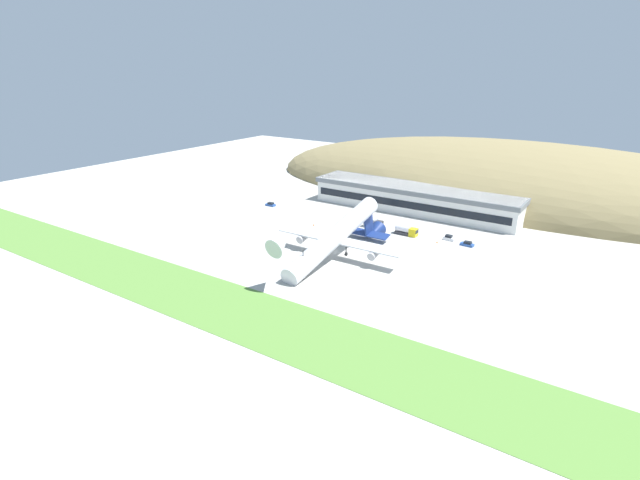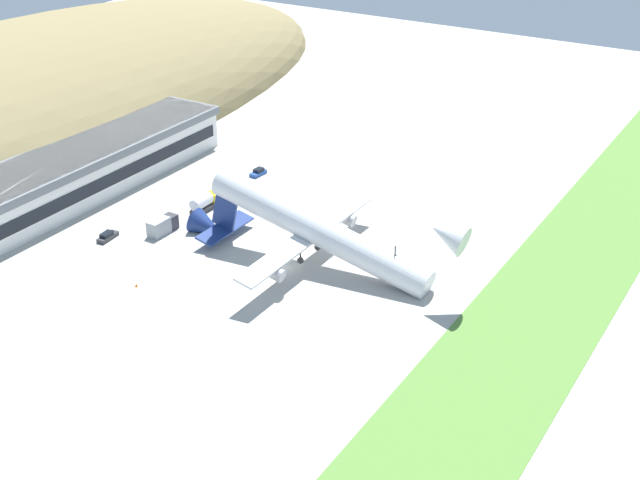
{
  "view_description": "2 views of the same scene",
  "coord_description": "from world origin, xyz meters",
  "px_view_note": "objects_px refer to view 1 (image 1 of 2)",
  "views": [
    {
      "loc": [
        74.26,
        -114.58,
        52.75
      ],
      "look_at": [
        0.78,
        -6.38,
        5.78
      ],
      "focal_mm": 28.0,
      "sensor_mm": 36.0,
      "label": 1
    },
    {
      "loc": [
        -112.47,
        -74.83,
        74.3
      ],
      "look_at": [
        0.48,
        -6.62,
        6.97
      ],
      "focal_mm": 50.0,
      "sensor_mm": 36.0,
      "label": 2
    }
  ],
  "objects_px": {
    "terminal_building": "(415,197)",
    "service_car_0": "(449,238)",
    "box_truck": "(406,230)",
    "service_car_3": "(271,204)",
    "traffic_cone_0": "(437,242)",
    "fuel_truck": "(373,224)",
    "cargo_airplane": "(336,238)",
    "traffic_cone_1": "(314,225)",
    "service_car_1": "(364,217)",
    "service_car_2": "(467,244)"
  },
  "relations": [
    {
      "from": "terminal_building",
      "to": "fuel_truck",
      "type": "xyz_separation_m",
      "value": [
        -3.16,
        -26.13,
        -3.86
      ]
    },
    {
      "from": "service_car_0",
      "to": "fuel_truck",
      "type": "height_order",
      "value": "fuel_truck"
    },
    {
      "from": "service_car_0",
      "to": "service_car_1",
      "type": "relative_size",
      "value": 0.8
    },
    {
      "from": "service_car_1",
      "to": "fuel_truck",
      "type": "height_order",
      "value": "fuel_truck"
    },
    {
      "from": "service_car_0",
      "to": "service_car_3",
      "type": "bearing_deg",
      "value": -179.12
    },
    {
      "from": "terminal_building",
      "to": "cargo_airplane",
      "type": "xyz_separation_m",
      "value": [
        1.25,
        -56.59,
        0.94
      ]
    },
    {
      "from": "service_car_3",
      "to": "traffic_cone_0",
      "type": "distance_m",
      "value": 69.15
    },
    {
      "from": "service_car_0",
      "to": "traffic_cone_0",
      "type": "distance_m",
      "value": 4.99
    },
    {
      "from": "cargo_airplane",
      "to": "service_car_2",
      "type": "bearing_deg",
      "value": 48.29
    },
    {
      "from": "fuel_truck",
      "to": "traffic_cone_1",
      "type": "xyz_separation_m",
      "value": [
        -17.91,
        -9.32,
        -1.19
      ]
    },
    {
      "from": "terminal_building",
      "to": "service_car_1",
      "type": "xyz_separation_m",
      "value": [
        -10.54,
        -19.19,
        -4.74
      ]
    },
    {
      "from": "service_car_2",
      "to": "traffic_cone_1",
      "type": "height_order",
      "value": "service_car_2"
    },
    {
      "from": "cargo_airplane",
      "to": "fuel_truck",
      "type": "xyz_separation_m",
      "value": [
        -4.41,
        30.46,
        -4.8
      ]
    },
    {
      "from": "service_car_2",
      "to": "box_truck",
      "type": "relative_size",
      "value": 0.55
    },
    {
      "from": "service_car_1",
      "to": "traffic_cone_0",
      "type": "xyz_separation_m",
      "value": [
        30.81,
        -9.0,
        -0.32
      ]
    },
    {
      "from": "terminal_building",
      "to": "service_car_1",
      "type": "relative_size",
      "value": 16.54
    },
    {
      "from": "cargo_airplane",
      "to": "traffic_cone_1",
      "type": "height_order",
      "value": "cargo_airplane"
    },
    {
      "from": "cargo_airplane",
      "to": "traffic_cone_0",
      "type": "bearing_deg",
      "value": 56.19
    },
    {
      "from": "service_car_2",
      "to": "traffic_cone_1",
      "type": "xyz_separation_m",
      "value": [
        -49.92,
        -9.83,
        -0.32
      ]
    },
    {
      "from": "cargo_airplane",
      "to": "traffic_cone_0",
      "type": "height_order",
      "value": "cargo_airplane"
    },
    {
      "from": "service_car_0",
      "to": "fuel_truck",
      "type": "xyz_separation_m",
      "value": [
        -25.57,
        -2.43,
        0.79
      ]
    },
    {
      "from": "fuel_truck",
      "to": "service_car_2",
      "type": "bearing_deg",
      "value": 0.91
    },
    {
      "from": "traffic_cone_1",
      "to": "terminal_building",
      "type": "bearing_deg",
      "value": 59.27
    },
    {
      "from": "service_car_1",
      "to": "traffic_cone_0",
      "type": "bearing_deg",
      "value": -16.28
    },
    {
      "from": "service_car_2",
      "to": "box_truck",
      "type": "distance_m",
      "value": 19.86
    },
    {
      "from": "cargo_airplane",
      "to": "service_car_1",
      "type": "distance_m",
      "value": 39.62
    },
    {
      "from": "service_car_3",
      "to": "fuel_truck",
      "type": "bearing_deg",
      "value": -1.69
    },
    {
      "from": "service_car_0",
      "to": "service_car_1",
      "type": "distance_m",
      "value": 33.25
    },
    {
      "from": "service_car_3",
      "to": "traffic_cone_1",
      "type": "relative_size",
      "value": 6.75
    },
    {
      "from": "cargo_airplane",
      "to": "traffic_cone_1",
      "type": "relative_size",
      "value": 94.23
    },
    {
      "from": "fuel_truck",
      "to": "service_car_3",
      "type": "bearing_deg",
      "value": 178.31
    },
    {
      "from": "terminal_building",
      "to": "service_car_1",
      "type": "distance_m",
      "value": 22.4
    },
    {
      "from": "service_car_3",
      "to": "box_truck",
      "type": "relative_size",
      "value": 0.53
    },
    {
      "from": "terminal_building",
      "to": "traffic_cone_0",
      "type": "bearing_deg",
      "value": -54.29
    },
    {
      "from": "cargo_airplane",
      "to": "service_car_3",
      "type": "bearing_deg",
      "value": 147.57
    },
    {
      "from": "service_car_1",
      "to": "service_car_0",
      "type": "bearing_deg",
      "value": -7.79
    },
    {
      "from": "service_car_2",
      "to": "service_car_0",
      "type": "bearing_deg",
      "value": 163.37
    },
    {
      "from": "traffic_cone_1",
      "to": "service_car_2",
      "type": "bearing_deg",
      "value": 11.14
    },
    {
      "from": "terminal_building",
      "to": "traffic_cone_0",
      "type": "xyz_separation_m",
      "value": [
        20.27,
        -28.19,
        -5.06
      ]
    },
    {
      "from": "cargo_airplane",
      "to": "service_car_2",
      "type": "height_order",
      "value": "cargo_airplane"
    },
    {
      "from": "service_car_2",
      "to": "fuel_truck",
      "type": "height_order",
      "value": "fuel_truck"
    },
    {
      "from": "terminal_building",
      "to": "service_car_3",
      "type": "xyz_separation_m",
      "value": [
        -48.8,
        -24.79,
        -4.75
      ]
    },
    {
      "from": "service_car_0",
      "to": "box_truck",
      "type": "relative_size",
      "value": 0.51
    },
    {
      "from": "cargo_airplane",
      "to": "service_car_2",
      "type": "xyz_separation_m",
      "value": [
        27.6,
        30.97,
        -5.68
      ]
    },
    {
      "from": "service_car_1",
      "to": "fuel_truck",
      "type": "distance_m",
      "value": 10.17
    },
    {
      "from": "fuel_truck",
      "to": "cargo_airplane",
      "type": "bearing_deg",
      "value": -81.76
    },
    {
      "from": "cargo_airplane",
      "to": "traffic_cone_1",
      "type": "xyz_separation_m",
      "value": [
        -22.32,
        21.14,
        -5.99
      ]
    },
    {
      "from": "terminal_building",
      "to": "traffic_cone_1",
      "type": "distance_m",
      "value": 41.55
    },
    {
      "from": "terminal_building",
      "to": "service_car_0",
      "type": "xyz_separation_m",
      "value": [
        22.4,
        -23.7,
        -4.65
      ]
    },
    {
      "from": "service_car_3",
      "to": "fuel_truck",
      "type": "relative_size",
      "value": 0.6
    }
  ]
}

